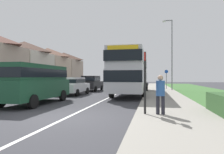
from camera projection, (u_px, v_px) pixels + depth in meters
ground_plane at (68, 117)px, 7.70m from camera, size 120.00×120.00×0.00m
lane_marking_centre at (110, 97)px, 15.53m from camera, size 0.14×60.00×0.01m
pavement_near_side at (166, 101)px, 12.73m from camera, size 3.20×68.00×0.12m
double_decker_bus at (132, 71)px, 18.04m from camera, size 2.80×11.49×3.70m
parked_van_dark_green at (35, 81)px, 11.60m from camera, size 2.11×5.36×2.31m
parked_car_white at (73, 85)px, 17.45m from camera, size 1.89×4.10×1.57m
parked_car_black at (91, 83)px, 22.46m from camera, size 1.97×4.23×1.74m
pedestrian_at_stop at (160, 93)px, 7.67m from camera, size 0.34×0.34×1.67m
bus_stop_sign at (145, 78)px, 7.80m from camera, size 0.09×0.52×2.60m
cycle_route_sign at (166, 78)px, 24.43m from camera, size 0.44×0.08×2.52m
street_lamp_mid at (171, 51)px, 22.47m from camera, size 1.14×0.20×8.20m
house_terrace_far_side at (37, 66)px, 30.48m from camera, size 6.13×24.95×6.64m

